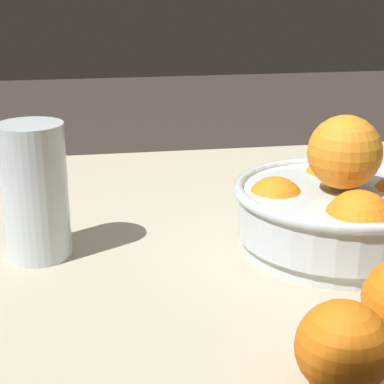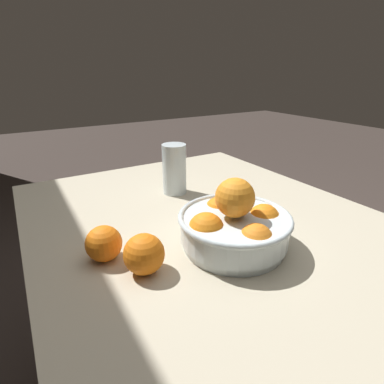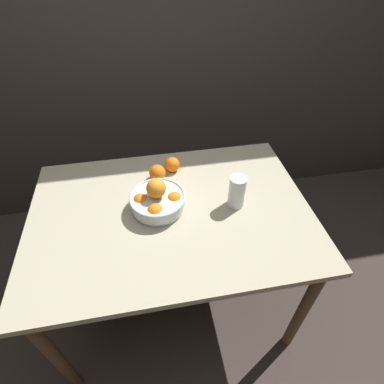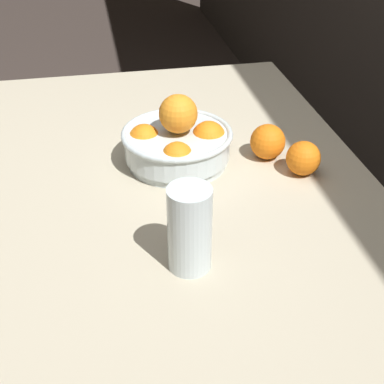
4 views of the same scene
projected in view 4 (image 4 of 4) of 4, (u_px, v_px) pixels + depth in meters
The scene contains 5 objects.
dining_table at pixel (171, 208), 1.19m from camera, with size 1.22×0.85×0.75m.
fruit_bowl at pixel (177, 142), 1.16m from camera, with size 0.24×0.24×0.16m.
juice_glass at pixel (190, 233), 0.86m from camera, with size 0.07×0.07×0.15m.
orange_loose_near_bowl at pixel (268, 142), 1.18m from camera, with size 0.08×0.08×0.08m, color orange.
orange_loose_front at pixel (303, 158), 1.13m from camera, with size 0.07×0.07×0.07m, color orange.
Camera 4 is at (0.96, -0.14, 1.36)m, focal length 50.00 mm.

